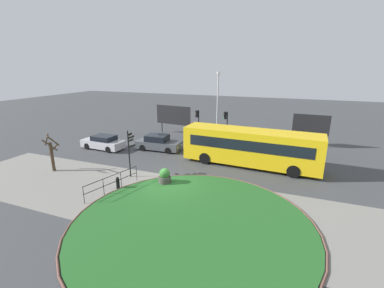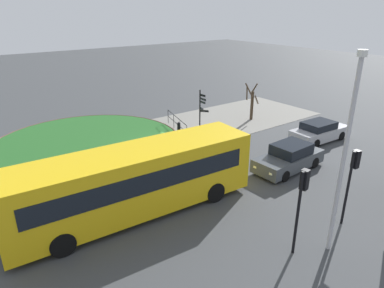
{
  "view_description": "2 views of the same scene",
  "coord_description": "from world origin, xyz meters",
  "px_view_note": "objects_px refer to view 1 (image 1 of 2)",
  "views": [
    {
      "loc": [
        7.76,
        -15.38,
        8.09
      ],
      "look_at": [
        0.28,
        3.95,
        1.99
      ],
      "focal_mm": 24.49,
      "sensor_mm": 36.0,
      "label": 1
    },
    {
      "loc": [
        10.92,
        18.53,
        8.87
      ],
      "look_at": [
        0.1,
        3.96,
        1.68
      ],
      "focal_mm": 32.5,
      "sensor_mm": 36.0,
      "label": 2
    }
  ],
  "objects_px": {
    "bus_yellow": "(250,147)",
    "traffic_light_far": "(197,118)",
    "traffic_light_near": "(226,120)",
    "lamppost_tall": "(217,105)",
    "billboard_right": "(311,125)",
    "car_far_lane": "(158,143)",
    "billboard_left": "(173,116)",
    "planter_near_signpost": "(165,177)",
    "bollard_foreground": "(118,183)",
    "car_near_lane": "(103,142)",
    "signpost_directional": "(130,150)",
    "street_tree_bare": "(52,153)"
  },
  "relations": [
    {
      "from": "lamppost_tall",
      "to": "bus_yellow",
      "type": "bearing_deg",
      "value": -54.47
    },
    {
      "from": "bollard_foreground",
      "to": "car_near_lane",
      "type": "height_order",
      "value": "car_near_lane"
    },
    {
      "from": "bus_yellow",
      "to": "bollard_foreground",
      "type": "bearing_deg",
      "value": 48.4
    },
    {
      "from": "billboard_left",
      "to": "street_tree_bare",
      "type": "distance_m",
      "value": 15.18
    },
    {
      "from": "bus_yellow",
      "to": "car_near_lane",
      "type": "bearing_deg",
      "value": 5.48
    },
    {
      "from": "billboard_left",
      "to": "billboard_right",
      "type": "xyz_separation_m",
      "value": [
        15.63,
        0.28,
        -0.07
      ]
    },
    {
      "from": "signpost_directional",
      "to": "street_tree_bare",
      "type": "distance_m",
      "value": 6.59
    },
    {
      "from": "traffic_light_near",
      "to": "traffic_light_far",
      "type": "relative_size",
      "value": 1.01
    },
    {
      "from": "bus_yellow",
      "to": "billboard_right",
      "type": "distance_m",
      "value": 9.41
    },
    {
      "from": "car_near_lane",
      "to": "planter_near_signpost",
      "type": "distance_m",
      "value": 11.04
    },
    {
      "from": "traffic_light_far",
      "to": "billboard_left",
      "type": "height_order",
      "value": "billboard_left"
    },
    {
      "from": "bus_yellow",
      "to": "traffic_light_far",
      "type": "distance_m",
      "value": 9.3
    },
    {
      "from": "car_far_lane",
      "to": "lamppost_tall",
      "type": "distance_m",
      "value": 7.96
    },
    {
      "from": "bollard_foreground",
      "to": "car_near_lane",
      "type": "distance_m",
      "value": 10.07
    },
    {
      "from": "traffic_light_near",
      "to": "lamppost_tall",
      "type": "xyz_separation_m",
      "value": [
        -1.18,
        0.7,
        1.55
      ]
    },
    {
      "from": "bollard_foreground",
      "to": "billboard_right",
      "type": "distance_m",
      "value": 20.3
    },
    {
      "from": "billboard_left",
      "to": "street_tree_bare",
      "type": "height_order",
      "value": "billboard_left"
    },
    {
      "from": "bus_yellow",
      "to": "traffic_light_near",
      "type": "bearing_deg",
      "value": -55.78
    },
    {
      "from": "billboard_left",
      "to": "traffic_light_near",
      "type": "bearing_deg",
      "value": -6.28
    },
    {
      "from": "car_near_lane",
      "to": "bollard_foreground",
      "type": "bearing_deg",
      "value": 137.31
    },
    {
      "from": "lamppost_tall",
      "to": "billboard_left",
      "type": "distance_m",
      "value": 6.19
    },
    {
      "from": "bus_yellow",
      "to": "traffic_light_near",
      "type": "xyz_separation_m",
      "value": [
        -3.65,
        6.06,
        0.89
      ]
    },
    {
      "from": "car_near_lane",
      "to": "signpost_directional",
      "type": "bearing_deg",
      "value": 145.98
    },
    {
      "from": "car_far_lane",
      "to": "lamppost_tall",
      "type": "height_order",
      "value": "lamppost_tall"
    },
    {
      "from": "bollard_foreground",
      "to": "bus_yellow",
      "type": "distance_m",
      "value": 11.03
    },
    {
      "from": "bollard_foreground",
      "to": "bus_yellow",
      "type": "xyz_separation_m",
      "value": [
        7.72,
        7.78,
        1.22
      ]
    },
    {
      "from": "signpost_directional",
      "to": "bus_yellow",
      "type": "relative_size",
      "value": 0.32
    },
    {
      "from": "car_near_lane",
      "to": "lamppost_tall",
      "type": "xyz_separation_m",
      "value": [
        9.94,
        7.36,
        3.42
      ]
    },
    {
      "from": "car_near_lane",
      "to": "traffic_light_far",
      "type": "bearing_deg",
      "value": -136.5
    },
    {
      "from": "street_tree_bare",
      "to": "bus_yellow",
      "type": "bearing_deg",
      "value": 25.63
    },
    {
      "from": "car_near_lane",
      "to": "lamppost_tall",
      "type": "bearing_deg",
      "value": -140.66
    },
    {
      "from": "billboard_left",
      "to": "planter_near_signpost",
      "type": "bearing_deg",
      "value": -60.69
    },
    {
      "from": "bollard_foreground",
      "to": "billboard_right",
      "type": "bearing_deg",
      "value": 51.24
    },
    {
      "from": "signpost_directional",
      "to": "billboard_left",
      "type": "height_order",
      "value": "signpost_directional"
    },
    {
      "from": "signpost_directional",
      "to": "bollard_foreground",
      "type": "bearing_deg",
      "value": -80.2
    },
    {
      "from": "billboard_right",
      "to": "bus_yellow",
      "type": "bearing_deg",
      "value": -118.62
    },
    {
      "from": "billboard_left",
      "to": "planter_near_signpost",
      "type": "relative_size",
      "value": 4.11
    },
    {
      "from": "bus_yellow",
      "to": "traffic_light_far",
      "type": "bearing_deg",
      "value": -38.21
    },
    {
      "from": "signpost_directional",
      "to": "car_far_lane",
      "type": "relative_size",
      "value": 0.79
    },
    {
      "from": "car_near_lane",
      "to": "car_far_lane",
      "type": "relative_size",
      "value": 0.99
    },
    {
      "from": "billboard_left",
      "to": "planter_near_signpost",
      "type": "distance_m",
      "value": 14.8
    },
    {
      "from": "bus_yellow",
      "to": "planter_near_signpost",
      "type": "bearing_deg",
      "value": 52.3
    },
    {
      "from": "traffic_light_near",
      "to": "lamppost_tall",
      "type": "relative_size",
      "value": 0.46
    },
    {
      "from": "lamppost_tall",
      "to": "bollard_foreground",
      "type": "bearing_deg",
      "value": -101.23
    },
    {
      "from": "billboard_left",
      "to": "bus_yellow",
      "type": "bearing_deg",
      "value": -28.94
    },
    {
      "from": "signpost_directional",
      "to": "traffic_light_far",
      "type": "distance_m",
      "value": 11.79
    },
    {
      "from": "car_near_lane",
      "to": "traffic_light_far",
      "type": "height_order",
      "value": "traffic_light_far"
    },
    {
      "from": "car_near_lane",
      "to": "traffic_light_near",
      "type": "bearing_deg",
      "value": -146.26
    },
    {
      "from": "bus_yellow",
      "to": "planter_near_signpost",
      "type": "distance_m",
      "value": 7.84
    },
    {
      "from": "street_tree_bare",
      "to": "car_far_lane",
      "type": "bearing_deg",
      "value": 57.42
    }
  ]
}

